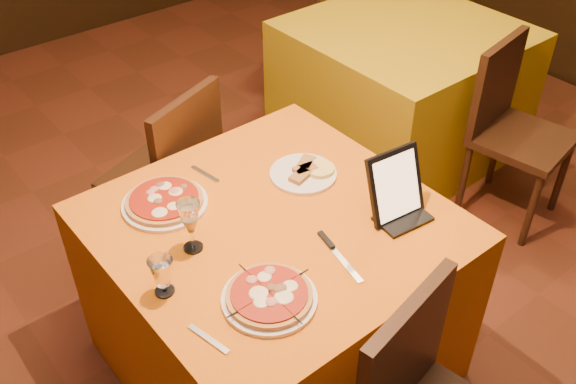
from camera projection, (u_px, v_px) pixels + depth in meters
floor at (287, 362)px, 2.63m from camera, size 6.00×7.00×0.01m
main_table at (274, 296)px, 2.41m from camera, size 1.10×1.10×0.75m
side_table at (400, 90)px, 3.63m from camera, size 1.10×1.10×0.75m
chair_main_far at (160, 176)px, 2.86m from camera, size 0.58×0.58×0.91m
chair_side_near at (523, 139)px, 3.10m from camera, size 0.46×0.46×0.91m
chair_side_far at (306, 29)px, 4.08m from camera, size 0.58×0.58×0.91m
pizza_near at (269, 297)px, 1.88m from camera, size 0.29×0.29×0.03m
pizza_far at (165, 202)px, 2.23m from camera, size 0.30×0.30×0.03m
cutlet_dish at (303, 173)px, 2.36m from camera, size 0.25×0.25×0.03m
wine_glass at (191, 226)px, 2.01m from camera, size 0.09×0.09×0.19m
water_glass at (162, 276)px, 1.88m from camera, size 0.08×0.08×0.13m
tablet at (395, 185)px, 2.13m from camera, size 0.22×0.12×0.24m
knife at (340, 257)px, 2.03m from camera, size 0.07×0.25×0.01m
fork_near at (209, 339)px, 1.78m from camera, size 0.05×0.15×0.01m
fork_far at (205, 174)px, 2.37m from camera, size 0.04×0.14×0.01m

